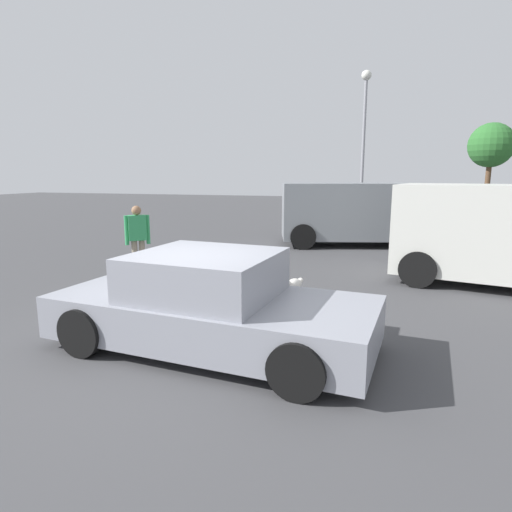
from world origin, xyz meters
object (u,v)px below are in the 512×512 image
Objects in this scene: dog at (292,285)px; pedestrian at (138,234)px; suv_dark at (353,211)px; light_post_near at (364,123)px; sedan_foreground at (211,305)px.

dog is 4.01m from pedestrian.
suv_dark is 0.72× the size of light_post_near.
dog is 13.70m from light_post_near.
pedestrian reaches higher than dog.
light_post_near is at bearing 122.53° from pedestrian.
dog is 0.09× the size of light_post_near.
pedestrian is at bearing -82.61° from dog.
pedestrian is (-3.30, 3.53, 0.36)m from sedan_foreground.
sedan_foreground is 0.65× the size of light_post_near.
dog is 0.13× the size of suv_dark.
sedan_foreground is 16.20m from light_post_near.
sedan_foreground is at bearing 5.33° from pedestrian.
light_post_near reaches higher than dog.
light_post_near reaches higher than sedan_foreground.
sedan_foreground is 0.89× the size of suv_dark.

